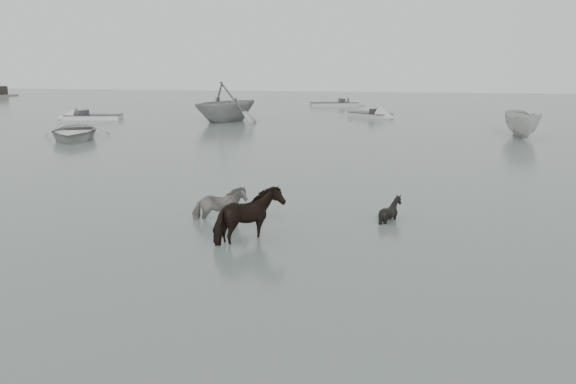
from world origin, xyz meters
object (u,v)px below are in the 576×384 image
object	(u,v)px
pony_pinto	(219,197)
pony_dark	(250,211)
pony_black	(391,202)
rowboat_lead	(73,130)

from	to	relation	value
pony_pinto	pony_dark	distance (m)	2.39
pony_pinto	pony_black	size ratio (longest dim) A/B	1.47
pony_dark	rowboat_lead	bearing A→B (deg)	57.41
pony_pinto	pony_black	world-z (taller)	pony_pinto
pony_pinto	rowboat_lead	xyz separation A→B (m)	(-13.50, 15.06, -0.12)
pony_dark	rowboat_lead	xyz separation A→B (m)	(-14.91, 16.98, -0.25)
pony_pinto	pony_black	bearing A→B (deg)	-106.15
pony_dark	pony_black	xyz separation A→B (m)	(3.62, 2.63, -0.26)
pony_dark	pony_black	world-z (taller)	pony_dark
pony_black	pony_dark	bearing A→B (deg)	106.76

